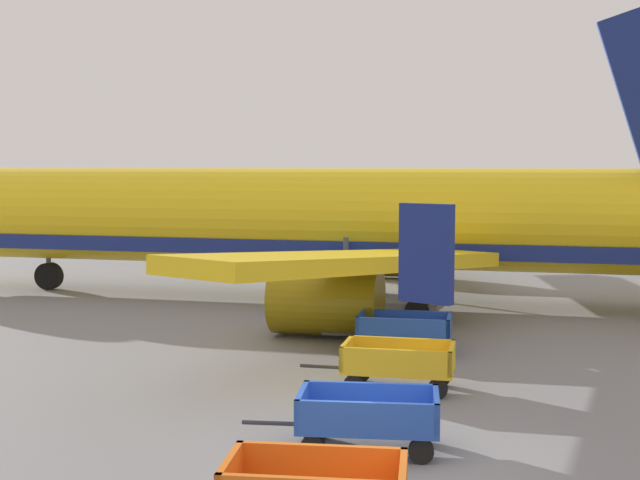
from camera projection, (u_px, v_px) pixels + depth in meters
name	position (u px, v px, depth m)	size (l,w,h in m)	color
ground_plane	(382.00, 462.00, 14.50)	(220.00, 220.00, 0.00)	slate
grass_strip	(340.00, 225.00, 71.78)	(220.00, 28.00, 0.06)	#477A38
airplane	(320.00, 220.00, 31.76)	(37.33, 30.21, 11.34)	yellow
baggage_cart_third_in_row	(368.00, 418.00, 15.05)	(3.61, 1.64, 1.07)	#234CB2
baggage_cart_fourth_in_row	(398.00, 364.00, 19.15)	(3.63, 1.87, 1.07)	gold
baggage_cart_far_end	(404.00, 331.00, 22.87)	(3.63, 1.84, 1.07)	#234CB2
service_truck_beside_carts	(356.00, 282.00, 28.89)	(4.76, 3.24, 2.10)	slate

